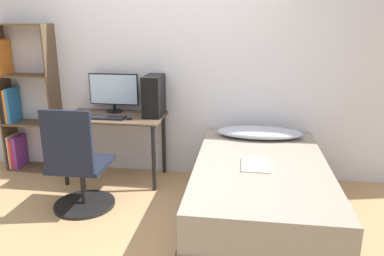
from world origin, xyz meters
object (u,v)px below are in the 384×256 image
(bookshelf, at_px, (22,106))
(bed, at_px, (260,193))
(office_chair, at_px, (79,173))
(keyboard, at_px, (105,117))
(pc_tower, at_px, (154,96))
(monitor, at_px, (114,91))

(bookshelf, relative_size, bed, 0.85)
(office_chair, bearing_deg, keyboard, 85.81)
(office_chair, bearing_deg, bed, 1.18)
(bed, height_order, pc_tower, pc_tower)
(bookshelf, height_order, pc_tower, bookshelf)
(monitor, distance_m, pc_tower, 0.49)
(office_chair, relative_size, pc_tower, 2.32)
(monitor, bearing_deg, bookshelf, -178.05)
(office_chair, distance_m, bed, 1.66)
(bed, bearing_deg, keyboard, 159.97)
(bookshelf, xyz_separation_m, office_chair, (1.06, -0.89, -0.40))
(monitor, bearing_deg, office_chair, -92.87)
(bed, bearing_deg, bookshelf, 162.64)
(bookshelf, bearing_deg, keyboard, -13.34)
(bookshelf, height_order, monitor, bookshelf)
(bed, bearing_deg, office_chair, -178.82)
(pc_tower, bearing_deg, bed, -35.00)
(office_chair, xyz_separation_m, keyboard, (0.05, 0.62, 0.37))
(bed, bearing_deg, pc_tower, 145.00)
(bookshelf, relative_size, monitor, 3.02)
(bookshelf, bearing_deg, monitor, 1.95)
(office_chair, distance_m, pc_tower, 1.14)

